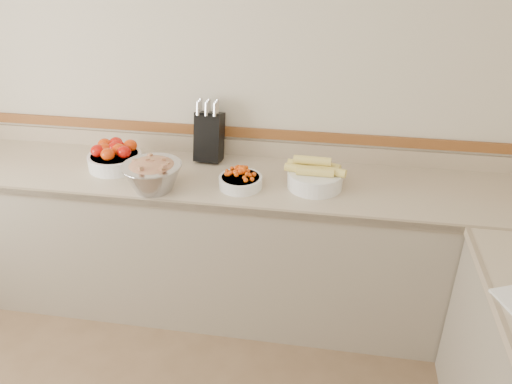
% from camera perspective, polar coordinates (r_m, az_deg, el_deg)
% --- Properties ---
extents(back_wall, '(4.00, 0.00, 4.00)m').
position_cam_1_polar(back_wall, '(2.98, -4.69, 11.56)').
color(back_wall, beige).
rests_on(back_wall, ground_plane).
extents(counter_back, '(4.00, 0.65, 1.08)m').
position_cam_1_polar(counter_back, '(3.06, -5.50, -5.59)').
color(counter_back, tan).
rests_on(counter_back, ground_plane).
extents(knife_block, '(0.17, 0.20, 0.38)m').
position_cam_1_polar(knife_block, '(2.98, -5.38, 6.46)').
color(knife_block, black).
rests_on(knife_block, counter_back).
extents(tomato_bowl, '(0.31, 0.31, 0.15)m').
position_cam_1_polar(tomato_bowl, '(3.01, -15.86, 3.97)').
color(tomato_bowl, white).
rests_on(tomato_bowl, counter_back).
extents(cherry_tomato_bowl, '(0.24, 0.24, 0.13)m').
position_cam_1_polar(cherry_tomato_bowl, '(2.68, -1.76, 1.44)').
color(cherry_tomato_bowl, white).
rests_on(cherry_tomato_bowl, counter_back).
extents(corn_bowl, '(0.33, 0.30, 0.18)m').
position_cam_1_polar(corn_bowl, '(2.69, 6.74, 1.84)').
color(corn_bowl, white).
rests_on(corn_bowl, counter_back).
extents(rhubarb_bowl, '(0.32, 0.32, 0.18)m').
position_cam_1_polar(rhubarb_bowl, '(2.69, -11.74, 2.02)').
color(rhubarb_bowl, '#B2B2BA').
rests_on(rhubarb_bowl, counter_back).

